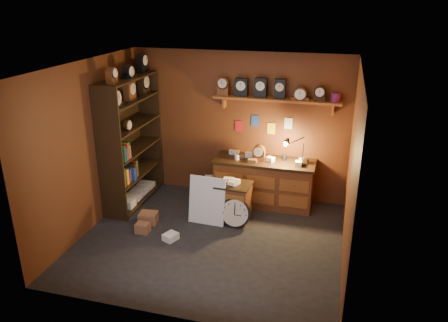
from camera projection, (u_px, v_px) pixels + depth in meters
floor at (211, 240)px, 6.86m from camera, size 4.00×4.00×0.00m
room_shell at (215, 133)px, 6.33m from camera, size 4.02×3.62×2.71m
shelving_unit at (130, 136)px, 7.74m from camera, size 0.47×1.60×2.58m
workbench at (264, 180)px, 7.88m from camera, size 1.79×0.66×1.36m
low_cabinet at (234, 200)px, 7.38m from camera, size 0.60×0.51×0.74m
big_round_clock at (235, 213)px, 7.17m from camera, size 0.51×0.17×0.51m
white_panel at (207, 222)px, 7.39m from camera, size 0.63×0.20×0.82m
mini_fridge at (219, 194)px, 7.80m from camera, size 0.63×0.65×0.53m
floor_box_a at (148, 218)px, 7.34m from camera, size 0.33×0.29×0.18m
floor_box_b at (171, 237)px, 6.84m from camera, size 0.25×0.27×0.11m
floor_box_c at (143, 228)px, 7.05m from camera, size 0.22×0.18×0.16m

